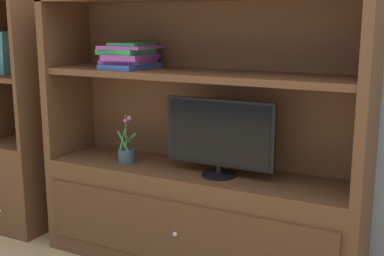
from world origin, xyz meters
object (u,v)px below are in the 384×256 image
magazine_stack (130,56)px  bookshelf_tall (25,152)px  upright_book_row (5,54)px  media_console (197,186)px  tv_monitor (219,136)px  potted_plant (127,153)px

magazine_stack → bookshelf_tall: 1.12m
magazine_stack → upright_book_row: bearing=180.0°
bookshelf_tall → upright_book_row: (-0.11, -0.01, 0.66)m
media_console → bookshelf_tall: size_ratio=1.18×
media_console → tv_monitor: 0.36m
magazine_stack → upright_book_row: size_ratio=1.23×
media_console → potted_plant: media_console is taller
potted_plant → bookshelf_tall: bookshelf_tall is taller
media_console → tv_monitor: size_ratio=2.99×
tv_monitor → magazine_stack: 0.71m
magazine_stack → bookshelf_tall: bearing=179.4°
media_console → tv_monitor: (0.16, -0.05, 0.32)m
potted_plant → tv_monitor: bearing=0.8°
tv_monitor → upright_book_row: size_ratio=2.19×
magazine_stack → upright_book_row: 1.00m
media_console → tv_monitor: bearing=-16.9°
tv_monitor → magazine_stack: bearing=176.1°
bookshelf_tall → magazine_stack: bearing=-0.6°
potted_plant → bookshelf_tall: 0.89m
media_console → magazine_stack: bearing=-179.0°
upright_book_row → media_console: bearing=0.3°
potted_plant → upright_book_row: 1.13m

